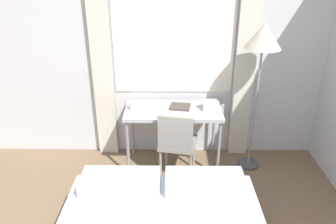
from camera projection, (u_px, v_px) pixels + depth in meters
wall_back_with_window at (165, 51)px, 3.88m from camera, size 4.89×0.13×2.70m
desk at (173, 114)px, 3.83m from camera, size 1.12×0.56×0.76m
desk_chair at (177, 141)px, 3.66m from camera, size 0.47×0.47×0.85m
standing_lamp at (263, 44)px, 3.46m from camera, size 0.39×0.39×1.75m
telephone at (209, 105)px, 3.78m from camera, size 0.16×0.14×0.12m
book at (180, 106)px, 3.84m from camera, size 0.26×0.23×0.02m
mug at (133, 106)px, 3.77m from camera, size 0.07×0.07×0.10m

